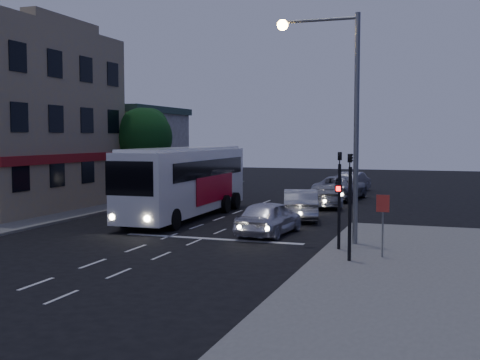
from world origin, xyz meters
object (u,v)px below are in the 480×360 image
at_px(car_extra, 353,182).
at_px(traffic_signal_main, 339,188).
at_px(traffic_signal_side, 350,193).
at_px(street_tree, 143,135).
at_px(car_suv, 269,218).
at_px(streetlight, 340,101).
at_px(car_sedan_b, 323,196).
at_px(tour_bus, 186,180).
at_px(regulatory_sign, 383,215).
at_px(car_sedan_a, 300,204).
at_px(car_sedan_c, 340,188).

relative_size(car_extra, traffic_signal_main, 1.18).
xyz_separation_m(car_extra, traffic_signal_side, (3.90, -27.34, 1.63)).
distance_m(car_extra, street_tree, 17.21).
bearing_deg(car_suv, street_tree, -37.36).
xyz_separation_m(car_extra, streetlight, (2.94, -23.94, 4.94)).
distance_m(traffic_signal_main, street_tree, 21.38).
distance_m(car_sedan_b, traffic_signal_main, 14.80).
bearing_deg(streetlight, tour_bus, 148.12).
bearing_deg(tour_bus, car_suv, -36.61).
height_order(traffic_signal_main, street_tree, street_tree).
height_order(traffic_signal_main, traffic_signal_side, same).
relative_size(tour_bus, regulatory_sign, 5.61).
bearing_deg(car_sedan_a, traffic_signal_main, 97.95).
distance_m(traffic_signal_main, traffic_signal_side, 2.10).
xyz_separation_m(tour_bus, regulatory_sign, (11.13, -8.14, -0.44)).
xyz_separation_m(car_sedan_c, streetlight, (2.90, -17.73, 4.90)).
bearing_deg(regulatory_sign, car_extra, 100.52).
distance_m(tour_bus, streetlight, 11.42).
bearing_deg(regulatory_sign, car_sedan_b, 108.49).
relative_size(car_suv, regulatory_sign, 2.06).
xyz_separation_m(car_suv, car_sedan_a, (0.15, 5.31, 0.02)).
relative_size(car_sedan_a, streetlight, 0.54).
distance_m(traffic_signal_side, regulatory_sign, 1.61).
bearing_deg(car_sedan_c, street_tree, 25.85).
xyz_separation_m(regulatory_sign, street_tree, (-17.51, 15.26, 2.90)).
bearing_deg(car_extra, traffic_signal_side, 105.38).
distance_m(car_sedan_c, car_extra, 6.20).
height_order(car_sedan_c, streetlight, streetlight).
xyz_separation_m(car_sedan_b, traffic_signal_side, (4.12, -16.27, 1.73)).
relative_size(car_sedan_a, car_extra, 1.00).
distance_m(car_sedan_b, street_tree, 12.96).
xyz_separation_m(car_extra, traffic_signal_main, (3.20, -25.36, 1.63)).
distance_m(regulatory_sign, street_tree, 23.40).
bearing_deg(car_extra, street_tree, 48.66).
bearing_deg(streetlight, car_extra, 97.01).
bearing_deg(tour_bus, traffic_signal_side, -43.43).
xyz_separation_m(car_sedan_b, regulatory_sign, (5.12, -15.31, 0.91)).
bearing_deg(car_suv, streetlight, 159.63).
xyz_separation_m(car_sedan_a, car_sedan_b, (0.03, 5.96, -0.11)).
height_order(car_sedan_b, street_tree, street_tree).
bearing_deg(car_sedan_b, tour_bus, 30.76).
xyz_separation_m(tour_bus, traffic_signal_main, (9.43, -7.13, 0.38)).
distance_m(tour_bus, traffic_signal_side, 13.63).
height_order(car_sedan_c, car_extra, car_sedan_c).
bearing_deg(streetlight, regulatory_sign, -51.25).
distance_m(car_sedan_b, streetlight, 14.18).
xyz_separation_m(car_sedan_a, car_sedan_c, (0.29, 10.82, 0.03)).
xyz_separation_m(car_sedan_b, street_tree, (-12.39, -0.05, 3.81)).
distance_m(car_sedan_a, street_tree, 14.19).
xyz_separation_m(traffic_signal_side, streetlight, (-0.96, 3.40, 3.31)).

